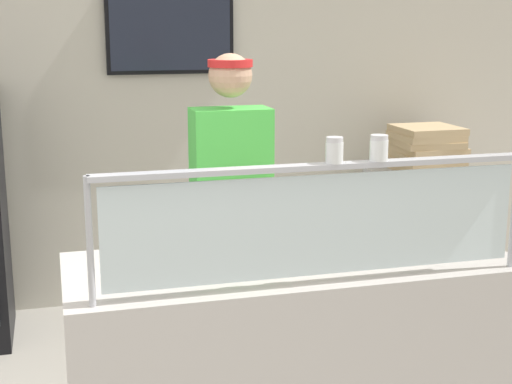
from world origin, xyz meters
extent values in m
cube|color=beige|center=(0.92, 2.64, 1.35)|extent=(6.23, 0.08, 2.70)
cube|color=black|center=(0.79, 2.58, 1.84)|extent=(0.84, 0.04, 0.55)
cube|color=#1E2333|center=(0.79, 2.56, 1.84)|extent=(0.79, 0.01, 0.50)
cube|color=#BCB7B2|center=(0.92, 0.36, 0.47)|extent=(1.83, 0.72, 0.95)
cylinder|color=#B2B5BC|center=(0.10, 0.06, 1.18)|extent=(0.02, 0.02, 0.46)
cube|color=silver|center=(0.92, 0.06, 1.18)|extent=(1.57, 0.01, 0.38)
cube|color=#B2B5BC|center=(0.92, 0.06, 1.40)|extent=(1.63, 0.06, 0.02)
cylinder|color=#9EA0A8|center=(0.89, 0.43, 0.96)|extent=(0.43, 0.43, 0.01)
cylinder|color=tan|center=(0.89, 0.43, 0.97)|extent=(0.40, 0.40, 0.02)
cylinder|color=gold|center=(0.89, 0.43, 0.98)|extent=(0.35, 0.35, 0.01)
cube|color=#ADAFB7|center=(0.88, 0.41, 0.99)|extent=(0.09, 0.28, 0.01)
cylinder|color=white|center=(0.97, 0.06, 1.45)|extent=(0.06, 0.06, 0.08)
cylinder|color=white|center=(0.97, 0.06, 1.43)|extent=(0.05, 0.05, 0.05)
cylinder|color=silver|center=(0.97, 0.06, 1.49)|extent=(0.06, 0.06, 0.02)
cylinder|color=white|center=(1.15, 0.06, 1.45)|extent=(0.07, 0.07, 0.08)
cylinder|color=red|center=(1.15, 0.06, 1.43)|extent=(0.06, 0.06, 0.05)
cylinder|color=silver|center=(1.15, 0.06, 1.49)|extent=(0.06, 0.06, 0.02)
cylinder|color=#23232D|center=(0.72, 1.07, 0.47)|extent=(0.13, 0.13, 0.95)
cylinder|color=#23232D|center=(0.94, 1.07, 0.47)|extent=(0.13, 0.13, 0.95)
cube|color=#4CD14C|center=(0.83, 1.07, 1.23)|extent=(0.38, 0.21, 0.55)
sphere|color=tan|center=(0.83, 1.07, 1.66)|extent=(0.21, 0.21, 0.21)
cylinder|color=red|center=(0.83, 1.07, 1.71)|extent=(0.21, 0.21, 0.04)
cylinder|color=tan|center=(1.01, 0.85, 1.13)|extent=(0.08, 0.34, 0.08)
cube|color=#B7BABF|center=(2.47, 2.15, 0.45)|extent=(0.70, 0.55, 0.90)
cube|color=tan|center=(2.47, 2.15, 0.92)|extent=(0.42, 0.42, 0.04)
cube|color=tan|center=(2.47, 2.15, 0.96)|extent=(0.41, 0.41, 0.04)
cube|color=tan|center=(2.47, 2.15, 1.01)|extent=(0.43, 0.43, 0.04)
cube|color=tan|center=(2.48, 2.15, 1.05)|extent=(0.41, 0.41, 0.04)
cube|color=tan|center=(2.46, 2.15, 1.10)|extent=(0.43, 0.43, 0.04)
cube|color=tan|center=(2.46, 2.15, 1.14)|extent=(0.41, 0.41, 0.04)
cube|color=tan|center=(2.46, 2.15, 1.19)|extent=(0.41, 0.41, 0.04)
camera|label=1|loc=(0.00, -2.42, 1.90)|focal=52.62mm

